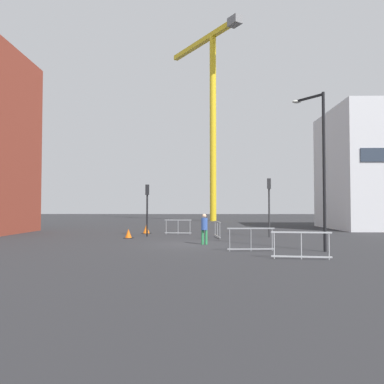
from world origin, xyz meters
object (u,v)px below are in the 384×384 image
traffic_light_far (147,201)px  traffic_light_corner (269,198)px  pedestrian_walking (204,227)px  traffic_cone_striped (128,234)px  construction_crane (212,99)px  traffic_cone_orange (146,229)px  streetlamp_tall (320,158)px

traffic_light_far → traffic_light_corner: 8.29m
pedestrian_walking → traffic_cone_striped: size_ratio=2.78×
construction_crane → traffic_cone_striped: (-6.35, -29.11, -16.94)m
traffic_light_corner → traffic_cone_orange: traffic_light_corner is taller
traffic_light_corner → traffic_cone_orange: (-8.71, 3.13, -2.33)m
streetlamp_tall → pedestrian_walking: size_ratio=4.46×
streetlamp_tall → pedestrian_walking: streetlamp_tall is taller
construction_crane → traffic_light_far: construction_crane is taller
pedestrian_walking → traffic_cone_striped: bearing=140.4°
streetlamp_tall → traffic_cone_striped: bearing=145.3°
pedestrian_walking → traffic_cone_orange: bearing=117.6°
pedestrian_walking → traffic_cone_striped: 6.37m
construction_crane → traffic_light_corner: bearing=-84.0°
pedestrian_walking → traffic_cone_orange: size_ratio=2.40×
traffic_light_far → pedestrian_walking: bearing=-54.8°
traffic_cone_striped → pedestrian_walking: bearing=-39.6°
construction_crane → traffic_light_corner: 31.76m
streetlamp_tall → traffic_cone_orange: 15.34m
traffic_light_far → traffic_light_corner: size_ratio=0.90×
traffic_light_far → traffic_cone_orange: traffic_light_far is taller
traffic_cone_orange → construction_crane: bearing=77.0°
traffic_light_corner → traffic_cone_striped: (-9.30, -1.04, -2.37)m
traffic_cone_striped → traffic_light_far: bearing=54.7°
construction_crane → traffic_cone_striped: 34.27m
construction_crane → traffic_light_far: 31.83m
construction_crane → traffic_cone_orange: construction_crane is taller
construction_crane → pedestrian_walking: bearing=-92.5°
traffic_light_corner → pedestrian_walking: bearing=-131.1°
traffic_cone_striped → streetlamp_tall: bearing=-34.7°
streetlamp_tall → traffic_light_corner: 8.34m
construction_crane → traffic_cone_striped: bearing=-102.3°
construction_crane → traffic_cone_orange: bearing=-103.0°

